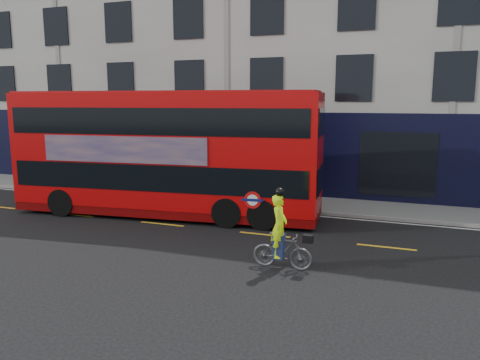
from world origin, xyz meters
The scene contains 8 objects.
ground centered at (0.00, 0.00, 0.00)m, with size 120.00×120.00×0.00m, color black.
pavement centered at (0.00, 6.50, 0.06)m, with size 60.00×3.00×0.12m, color slate.
kerb centered at (0.00, 5.00, 0.07)m, with size 60.00×0.12×0.13m, color gray.
building_terrace centered at (0.00, 12.94, 7.49)m, with size 50.00×10.07×15.00m.
road_edge_line centered at (0.00, 4.70, 0.00)m, with size 58.00×0.10×0.01m, color silver.
lane_dashes centered at (0.00, 1.50, 0.00)m, with size 58.00×0.12×0.01m, color yellow, non-canonical shape.
bus centered at (-0.49, 2.85, 2.51)m, with size 12.35×4.00×4.90m.
cyclist centered at (5.40, -1.46, 0.76)m, with size 1.67×0.63×2.25m.
Camera 1 is at (8.61, -13.30, 4.55)m, focal length 35.00 mm.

